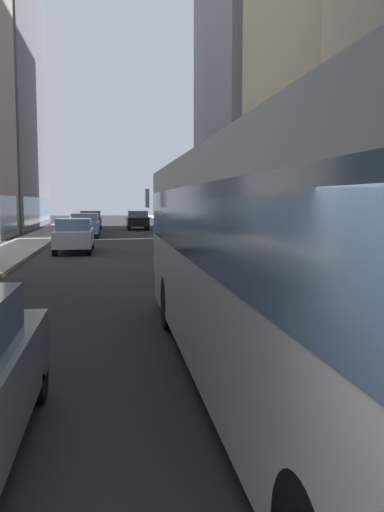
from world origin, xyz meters
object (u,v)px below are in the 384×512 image
at_px(car_red_coupe, 91,220).
at_px(car_blue_hatchback, 85,225).
at_px(car_yellow_taxi, 178,229).
at_px(car_black_suv, 138,220).
at_px(transit_bus, 287,253).
at_px(car_silver_sedan, 74,235).

relative_size(car_red_coupe, car_blue_hatchback, 0.90).
xyz_separation_m(car_red_coupe, car_yellow_taxi, (5.60, -16.26, 0.00)).
xyz_separation_m(car_black_suv, car_blue_hatchback, (-4.00, -9.42, 0.00)).
bearing_deg(car_yellow_taxi, transit_bus, -93.66).
height_order(transit_bus, car_red_coupe, transit_bus).
relative_size(car_silver_sedan, car_yellow_taxi, 0.98).
height_order(car_silver_sedan, car_yellow_taxi, same).
xyz_separation_m(car_silver_sedan, car_black_suv, (4.00, 20.69, -0.00)).
xyz_separation_m(car_black_suv, car_yellow_taxi, (1.60, -15.70, 0.00)).
xyz_separation_m(transit_bus, car_black_suv, (0.00, 40.72, -0.96)).
bearing_deg(car_blue_hatchback, car_red_coupe, 90.00).
relative_size(car_yellow_taxi, car_blue_hatchback, 1.02).
bearing_deg(car_blue_hatchback, car_black_suv, 66.98).
distance_m(car_red_coupe, car_silver_sedan, 21.25).
height_order(transit_bus, car_black_suv, transit_bus).
height_order(car_silver_sedan, car_blue_hatchback, same).
xyz_separation_m(car_red_coupe, car_black_suv, (4.00, -0.56, -0.00)).
bearing_deg(car_red_coupe, car_black_suv, -7.97).
bearing_deg(car_yellow_taxi, car_blue_hatchback, 131.71).
relative_size(transit_bus, car_blue_hatchback, 2.47).
relative_size(transit_bus, car_yellow_taxi, 2.43).
bearing_deg(car_silver_sedan, car_blue_hatchback, 90.00).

